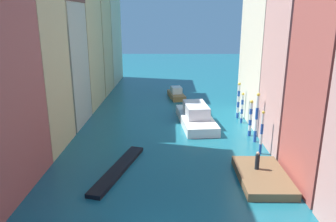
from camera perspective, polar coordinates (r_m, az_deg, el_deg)
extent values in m
plane|color=#196070|center=(41.34, -0.21, -1.52)|extent=(154.00, 154.00, 0.00)
cube|color=#DBB77A|center=(33.48, -25.64, 11.70)|extent=(7.70, 7.16, 21.74)
cube|color=#BCB299|center=(40.87, -20.37, 7.54)|extent=(7.70, 7.17, 14.28)
cube|color=brown|center=(40.54, -21.44, 17.88)|extent=(7.85, 7.31, 0.48)
cube|color=#DBB77A|center=(48.41, -17.29, 12.97)|extent=(7.70, 8.91, 20.88)
cube|color=#DBB77A|center=(56.64, -14.68, 13.86)|extent=(7.70, 7.31, 21.49)
cube|color=beige|center=(66.18, -12.41, 13.33)|extent=(7.70, 11.15, 19.29)
cube|color=tan|center=(33.51, 24.38, 8.09)|extent=(7.70, 7.19, 17.40)
cube|color=beige|center=(42.03, 19.68, 13.03)|extent=(7.70, 11.07, 21.85)
cube|color=brown|center=(27.47, 16.35, -11.07)|extent=(3.77, 6.51, 0.65)
cylinder|color=black|center=(27.58, 15.52, -8.67)|extent=(0.36, 0.36, 1.27)
sphere|color=tan|center=(27.28, 15.64, -7.21)|extent=(0.26, 0.26, 0.26)
cylinder|color=#1E479E|center=(32.30, 16.01, -6.46)|extent=(0.26, 0.26, 1.01)
cylinder|color=white|center=(31.93, 16.16, -4.78)|extent=(0.26, 0.26, 1.01)
cylinder|color=#1E479E|center=(31.60, 16.30, -3.06)|extent=(0.26, 0.26, 1.01)
cylinder|color=white|center=(31.29, 16.45, -1.31)|extent=(0.26, 0.26, 1.01)
sphere|color=gold|center=(31.11, 16.53, -0.24)|extent=(0.29, 0.29, 0.29)
cylinder|color=#1E479E|center=(35.13, 15.16, -4.32)|extent=(0.31, 0.31, 1.25)
cylinder|color=white|center=(34.72, 15.31, -2.39)|extent=(0.31, 0.31, 1.25)
cylinder|color=#1E479E|center=(34.36, 15.47, -0.43)|extent=(0.31, 0.31, 1.25)
cylinder|color=white|center=(34.03, 15.62, 1.58)|extent=(0.31, 0.31, 1.25)
sphere|color=gold|center=(33.86, 15.72, 2.80)|extent=(0.34, 0.34, 0.34)
cylinder|color=#1E479E|center=(36.83, 14.21, -3.79)|extent=(0.34, 0.34, 0.63)
cylinder|color=white|center=(36.63, 14.27, -2.87)|extent=(0.34, 0.34, 0.63)
cylinder|color=#1E479E|center=(36.43, 14.34, -1.94)|extent=(0.34, 0.34, 0.63)
cylinder|color=white|center=(36.25, 14.41, -1.00)|extent=(0.34, 0.34, 0.63)
cylinder|color=#1E479E|center=(36.07, 14.48, -0.05)|extent=(0.34, 0.34, 0.63)
cylinder|color=white|center=(35.91, 14.55, 0.90)|extent=(0.34, 0.34, 0.63)
sphere|color=gold|center=(35.80, 14.60, 1.60)|extent=(0.38, 0.38, 0.38)
cylinder|color=#1E479E|center=(41.09, 12.84, -1.62)|extent=(0.30, 0.30, 0.59)
cylinder|color=white|center=(40.91, 12.90, -0.84)|extent=(0.30, 0.30, 0.59)
cylinder|color=#1E479E|center=(40.75, 12.95, -0.04)|extent=(0.30, 0.30, 0.59)
cylinder|color=white|center=(40.59, 13.00, 0.76)|extent=(0.30, 0.30, 0.59)
cylinder|color=#1E479E|center=(40.44, 13.05, 1.57)|extent=(0.30, 0.30, 0.59)
cylinder|color=white|center=(40.30, 13.11, 2.38)|extent=(0.30, 0.30, 0.59)
sphere|color=gold|center=(40.20, 13.14, 2.96)|extent=(0.33, 0.33, 0.33)
cylinder|color=#1E479E|center=(42.85, 12.20, -0.74)|extent=(0.33, 0.33, 0.73)
cylinder|color=white|center=(42.65, 12.26, 0.20)|extent=(0.33, 0.33, 0.73)
cylinder|color=#1E479E|center=(42.46, 12.32, 1.14)|extent=(0.33, 0.33, 0.73)
cylinder|color=white|center=(42.28, 12.38, 2.10)|extent=(0.33, 0.33, 0.73)
cylinder|color=#1E479E|center=(42.11, 12.44, 3.06)|extent=(0.33, 0.33, 0.73)
cylinder|color=white|center=(41.95, 12.50, 4.03)|extent=(0.33, 0.33, 0.73)
sphere|color=gold|center=(41.85, 12.54, 4.69)|extent=(0.37, 0.37, 0.37)
cube|color=white|center=(39.78, 4.92, -1.50)|extent=(4.73, 10.62, 1.07)
cube|color=silver|center=(39.42, 4.96, 0.23)|extent=(3.08, 5.23, 1.43)
cube|color=black|center=(28.23, -8.79, -10.14)|extent=(3.50, 9.33, 0.35)
cube|color=olive|center=(52.46, 1.47, 2.78)|extent=(3.05, 6.00, 0.79)
cube|color=silver|center=(52.26, 1.48, 3.75)|extent=(1.93, 2.46, 1.02)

